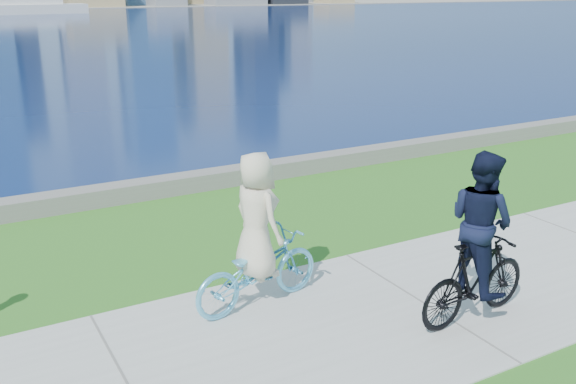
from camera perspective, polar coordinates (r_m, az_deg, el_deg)
seawall at (r=12.85m, az=-21.61°, el=-1.15°), size 90.00×0.50×0.35m
ferry_far at (r=103.96m, az=-22.03°, el=14.95°), size 15.95×4.56×2.16m
cyclist_woman at (r=8.40m, az=-2.76°, el=-5.22°), size 0.97×2.00×2.10m
cyclist_man at (r=8.32m, az=16.52°, el=-5.10°), size 0.73×1.85×2.22m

